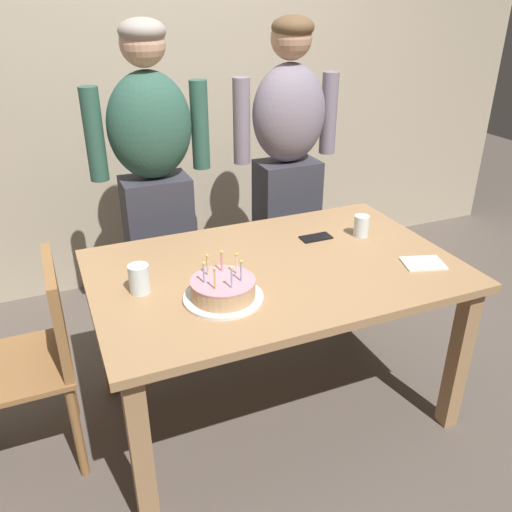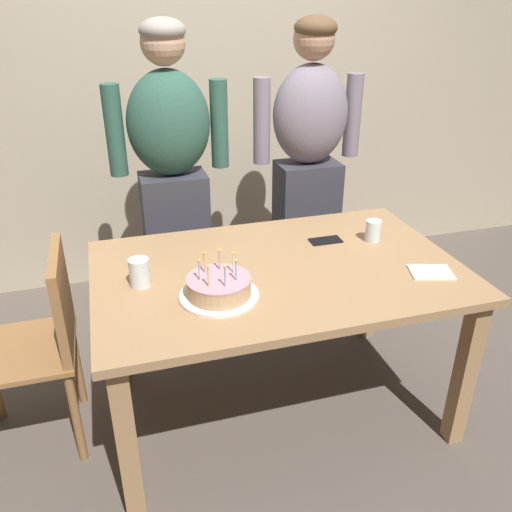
{
  "view_description": "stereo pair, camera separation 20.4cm",
  "coord_description": "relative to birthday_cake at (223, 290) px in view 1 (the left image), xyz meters",
  "views": [
    {
      "loc": [
        -0.82,
        -1.75,
        1.75
      ],
      "look_at": [
        -0.11,
        -0.06,
        0.84
      ],
      "focal_mm": 36.97,
      "sensor_mm": 36.0,
      "label": 1
    },
    {
      "loc": [
        -0.63,
        -1.82,
        1.75
      ],
      "look_at": [
        -0.11,
        -0.06,
        0.84
      ],
      "focal_mm": 36.97,
      "sensor_mm": 36.0,
      "label": 2
    }
  ],
  "objects": [
    {
      "name": "person_man_bearded",
      "position": [
        -0.02,
        0.96,
        0.1
      ],
      "size": [
        0.61,
        0.27,
        1.66
      ],
      "rotation": [
        0.0,
        0.0,
        3.14
      ],
      "color": "#33333D",
      "rests_on": "ground_plane"
    },
    {
      "name": "cell_phone",
      "position": [
        0.57,
        0.34,
        -0.03
      ],
      "size": [
        0.14,
        0.07,
        0.01
      ],
      "primitive_type": "cube",
      "rotation": [
        0.0,
        0.0,
        -0.0
      ],
      "color": "black",
      "rests_on": "dining_table"
    },
    {
      "name": "ground_plane",
      "position": [
        0.29,
        0.16,
        -0.78
      ],
      "size": [
        10.0,
        10.0,
        0.0
      ],
      "primitive_type": "plane",
      "color": "#564C44"
    },
    {
      "name": "water_glass_near",
      "position": [
        0.78,
        0.29,
        0.01
      ],
      "size": [
        0.07,
        0.07,
        0.1
      ],
      "primitive_type": "cylinder",
      "color": "silver",
      "rests_on": "dining_table"
    },
    {
      "name": "back_wall",
      "position": [
        0.29,
        1.71,
        0.52
      ],
      "size": [
        5.2,
        0.1,
        2.6
      ],
      "primitive_type": "cube",
      "color": "tan",
      "rests_on": "ground_plane"
    },
    {
      "name": "dining_table",
      "position": [
        0.29,
        0.16,
        -0.14
      ],
      "size": [
        1.5,
        0.96,
        0.74
      ],
      "color": "#A37A51",
      "rests_on": "ground_plane"
    },
    {
      "name": "birthday_cake",
      "position": [
        0.0,
        0.0,
        0.0
      ],
      "size": [
        0.3,
        0.3,
        0.17
      ],
      "color": "white",
      "rests_on": "dining_table"
    },
    {
      "name": "napkin_stack",
      "position": [
        0.86,
        -0.06,
        -0.03
      ],
      "size": [
        0.19,
        0.17,
        0.01
      ],
      "primitive_type": "cube",
      "rotation": [
        0.0,
        0.0,
        -0.29
      ],
      "color": "white",
      "rests_on": "dining_table"
    },
    {
      "name": "dining_chair",
      "position": [
        -0.68,
        0.27,
        -0.26
      ],
      "size": [
        0.42,
        0.42,
        0.87
      ],
      "rotation": [
        0.0,
        0.0,
        -1.57
      ],
      "color": "olive",
      "rests_on": "ground_plane"
    },
    {
      "name": "water_glass_far",
      "position": [
        -0.27,
        0.17,
        0.02
      ],
      "size": [
        0.08,
        0.08,
        0.11
      ],
      "primitive_type": "cylinder",
      "color": "silver",
      "rests_on": "dining_table"
    },
    {
      "name": "person_woman_cardigan",
      "position": [
        0.73,
        0.96,
        0.1
      ],
      "size": [
        0.61,
        0.27,
        1.66
      ],
      "rotation": [
        0.0,
        0.0,
        3.14
      ],
      "color": "#33333D",
      "rests_on": "ground_plane"
    }
  ]
}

